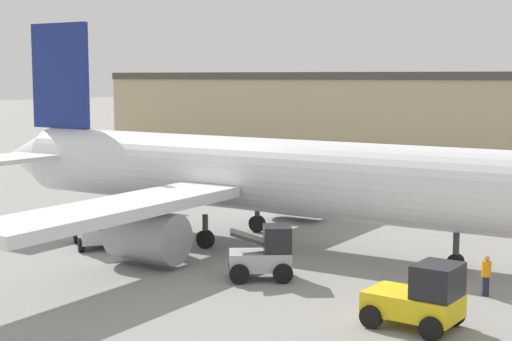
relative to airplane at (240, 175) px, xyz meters
The scene contains 6 objects.
ground_plane 3.54m from the airplane, ahead, with size 400.00×400.00×0.00m, color gray.
airplane is the anchor object (origin of this frame).
ground_crew_worker 14.24m from the airplane, 13.97° to the right, with size 0.35×0.35×1.61m.
baggage_tug 7.56m from the airplane, 134.94° to the right, with size 3.47×3.36×2.13m.
belt_loader_truck 8.07m from the airplane, 48.77° to the right, with size 3.15×2.95×2.24m.
pushback_tug 15.58m from the airplane, 33.25° to the right, with size 3.16×2.27×2.28m.
Camera 1 is at (21.01, -32.84, 8.41)m, focal length 55.00 mm.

